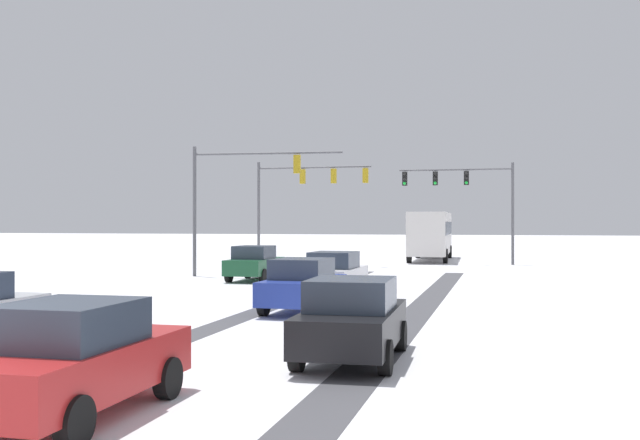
% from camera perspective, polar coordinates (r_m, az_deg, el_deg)
% --- Properties ---
extents(wheel_track_left_lane, '(0.96, 34.28, 0.01)m').
position_cam_1_polar(wheel_track_left_lane, '(23.04, 7.69, -6.92)').
color(wheel_track_left_lane, '#4C4C51').
rests_on(wheel_track_left_lane, ground).
extents(wheel_track_right_lane, '(0.83, 34.28, 0.01)m').
position_cam_1_polar(wheel_track_right_lane, '(24.02, -3.68, -6.65)').
color(wheel_track_right_lane, '#4C4C51').
rests_on(wheel_track_right_lane, ground).
extents(sidewalk_kerb_right, '(4.00, 34.28, 0.12)m').
position_cam_1_polar(sidewalk_kerb_right, '(21.45, 19.38, -7.27)').
color(sidewalk_kerb_right, white).
rests_on(sidewalk_kerb_right, ground).
extents(traffic_signal_far_right, '(7.30, 0.45, 6.50)m').
position_cam_1_polar(traffic_signal_far_right, '(48.37, 11.20, 2.35)').
color(traffic_signal_far_right, '#56565B').
rests_on(traffic_signal_far_right, ground).
extents(traffic_signal_near_left, '(7.58, 0.71, 6.50)m').
position_cam_1_polar(traffic_signal_near_left, '(36.84, -6.48, 2.64)').
color(traffic_signal_near_left, '#56565B').
rests_on(traffic_signal_near_left, ground).
extents(traffic_signal_far_left, '(7.35, 0.49, 6.50)m').
position_cam_1_polar(traffic_signal_far_left, '(45.93, -1.30, 2.48)').
color(traffic_signal_far_left, '#56565B').
rests_on(traffic_signal_far_left, ground).
extents(car_dark_green_lead, '(1.85, 4.11, 1.62)m').
position_cam_1_polar(car_dark_green_lead, '(34.39, -5.06, -3.33)').
color(car_dark_green_lead, '#194C2D').
rests_on(car_dark_green_lead, ground).
extents(car_white_second, '(1.91, 4.14, 1.62)m').
position_cam_1_polar(car_white_second, '(27.37, 1.12, -4.14)').
color(car_white_second, silver).
rests_on(car_white_second, ground).
extents(car_blue_third, '(1.94, 4.16, 1.62)m').
position_cam_1_polar(car_blue_third, '(22.34, -1.32, -5.04)').
color(car_blue_third, '#233899').
rests_on(car_blue_third, ground).
extents(car_black_fourth, '(1.93, 4.15, 1.62)m').
position_cam_1_polar(car_black_fourth, '(14.57, 2.51, -7.66)').
color(car_black_fourth, black).
rests_on(car_black_fourth, ground).
extents(car_red_sixth, '(1.84, 4.10, 1.62)m').
position_cam_1_polar(car_red_sixth, '(10.99, -18.54, -10.12)').
color(car_red_sixth, red).
rests_on(car_red_sixth, ground).
extents(bus_oncoming, '(2.92, 11.07, 3.38)m').
position_cam_1_polar(bus_oncoming, '(52.98, 8.56, -0.94)').
color(bus_oncoming, silver).
rests_on(bus_oncoming, ground).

